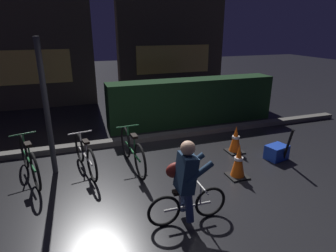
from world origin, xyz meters
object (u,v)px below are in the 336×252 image
Objects in this scene: traffic_cone_near at (238,161)px; traffic_cone_far at (236,140)px; street_post at (47,109)px; parked_bike_center_right at (132,150)px; parked_bike_left_mid at (29,160)px; parked_bike_center_left at (85,155)px; closed_umbrella at (288,145)px; blue_crate at (277,152)px; cyclist at (186,182)px.

traffic_cone_near reaches higher than traffic_cone_far.
street_post reaches higher than parked_bike_center_right.
parked_bike_left_mid reaches higher than parked_bike_center_left.
parked_bike_center_right is 1.99× the size of closed_umbrella.
parked_bike_center_left reaches higher than traffic_cone_far.
blue_crate is 0.35× the size of cyclist.
parked_bike_left_mid is 1.33× the size of cyclist.
traffic_cone_far reaches higher than blue_crate.
parked_bike_center_left is 2.34× the size of traffic_cone_near.
parked_bike_center_right is 3.11m from closed_umbrella.
blue_crate is at bearing -43.01° from traffic_cone_far.
parked_bike_center_left is at bearing 76.81° from parked_bike_center_right.
traffic_cone_near is 1.06× the size of traffic_cone_far.
traffic_cone_far is at bearing 60.85° from traffic_cone_near.
parked_bike_left_mid is 3.05m from cyclist.
blue_crate is at bearing -105.81° from parked_bike_center_right.
traffic_cone_far is 1.40× the size of blue_crate.
street_post is at bearing 130.65° from cyclist.
parked_bike_left_mid reaches higher than parked_bike_center_right.
cyclist is (2.21, -2.08, 0.27)m from parked_bike_left_mid.
parked_bike_center_left is at bearing -11.80° from street_post.
traffic_cone_far is at bearing 136.99° from blue_crate.
blue_crate is (2.94, -0.63, -0.20)m from parked_bike_center_right.
parked_bike_center_left is at bearing 168.48° from blue_crate.
closed_umbrella reaches higher than parked_bike_center_right.
parked_bike_center_right is at bearing 167.88° from blue_crate.
street_post is 3.84× the size of traffic_cone_near.
blue_crate is at bearing 18.58° from traffic_cone_near.
cyclist is (1.81, -2.16, -0.62)m from street_post.
traffic_cone_near is at bearing -124.70° from parked_bike_left_mid.
traffic_cone_near is 1.24m from closed_umbrella.
parked_bike_center_left is 2.48× the size of traffic_cone_far.
street_post reaches higher than blue_crate.
traffic_cone_far is 1.08m from closed_umbrella.
parked_bike_left_mid is 4.18m from traffic_cone_far.
cyclist is (-1.41, -0.86, 0.31)m from traffic_cone_near.
closed_umbrella is (1.22, 0.15, 0.09)m from traffic_cone_near.
traffic_cone_far is at bearing -104.16° from parked_bike_center_left.
closed_umbrella is (2.98, -0.88, 0.05)m from parked_bike_center_right.
cyclist reaches higher than traffic_cone_far.
traffic_cone_far is (4.17, -0.23, -0.06)m from parked_bike_left_mid.
closed_umbrella is (4.44, -1.15, -0.85)m from street_post.
parked_bike_center_left is 2.89m from traffic_cone_near.
closed_umbrella reaches higher than traffic_cone_near.
closed_umbrella is (0.67, -0.84, 0.11)m from traffic_cone_far.
street_post reaches higher than traffic_cone_near.
street_post is 4.08× the size of traffic_cone_far.
traffic_cone_near is at bearing 32.15° from cyclist.
parked_bike_center_left is (0.98, -0.05, -0.03)m from parked_bike_left_mid.
parked_bike_center_left is 3.91m from blue_crate.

